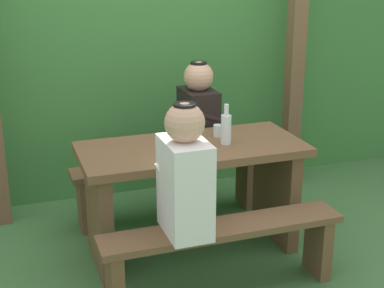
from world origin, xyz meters
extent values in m
plane|color=#3E703A|center=(0.00, 0.00, 0.00)|extent=(12.00, 12.00, 0.00)
cube|color=#3A7937|center=(0.00, 1.63, 1.00)|extent=(6.40, 1.09, 2.01)
cube|color=brown|center=(1.17, 0.84, 1.12)|extent=(0.12, 0.12, 2.25)
cube|color=brown|center=(0.00, 0.00, 0.70)|extent=(1.40, 0.64, 0.05)
cube|color=brown|center=(-0.60, 0.00, 0.34)|extent=(0.08, 0.54, 0.68)
cube|color=brown|center=(0.60, 0.00, 0.34)|extent=(0.08, 0.54, 0.68)
cube|color=brown|center=(0.00, -0.53, 0.41)|extent=(1.40, 0.24, 0.04)
cube|color=brown|center=(-0.62, -0.53, 0.19)|extent=(0.07, 0.22, 0.39)
cube|color=brown|center=(0.62, -0.53, 0.19)|extent=(0.07, 0.22, 0.39)
cube|color=brown|center=(0.00, 0.53, 0.41)|extent=(1.40, 0.24, 0.04)
cube|color=brown|center=(-0.62, 0.53, 0.19)|extent=(0.07, 0.22, 0.39)
cube|color=brown|center=(0.62, 0.53, 0.19)|extent=(0.07, 0.22, 0.39)
cube|color=white|center=(-0.22, -0.53, 0.69)|extent=(0.22, 0.34, 0.52)
sphere|color=tan|center=(-0.22, -0.53, 1.04)|extent=(0.21, 0.21, 0.21)
cylinder|color=black|center=(-0.22, -0.53, 1.13)|extent=(0.12, 0.12, 0.02)
cylinder|color=white|center=(-0.22, -0.39, 0.79)|extent=(0.25, 0.07, 0.15)
cube|color=black|center=(0.23, 0.53, 0.69)|extent=(0.22, 0.34, 0.52)
sphere|color=tan|center=(0.23, 0.53, 1.04)|extent=(0.21, 0.21, 0.21)
cylinder|color=black|center=(0.23, 0.53, 1.13)|extent=(0.12, 0.12, 0.02)
cylinder|color=black|center=(0.23, 0.39, 0.79)|extent=(0.25, 0.07, 0.15)
cylinder|color=silver|center=(0.22, 0.12, 0.77)|extent=(0.07, 0.07, 0.08)
cylinder|color=silver|center=(0.21, -0.04, 0.82)|extent=(0.07, 0.07, 0.18)
cylinder|color=silver|center=(0.21, -0.04, 0.95)|extent=(0.03, 0.03, 0.07)
camera|label=1|loc=(-1.09, -3.13, 1.85)|focal=52.68mm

